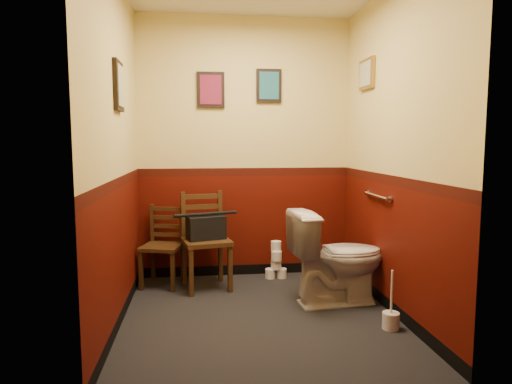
# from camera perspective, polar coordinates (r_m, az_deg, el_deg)

# --- Properties ---
(floor) EXTENTS (2.20, 2.40, 0.00)m
(floor) POSITION_cam_1_polar(r_m,az_deg,el_deg) (3.87, 0.47, -15.30)
(floor) COLOR black
(floor) RESTS_ON ground
(wall_back) EXTENTS (2.20, 0.00, 2.70)m
(wall_back) POSITION_cam_1_polar(r_m,az_deg,el_deg) (4.79, -1.41, 5.41)
(wall_back) COLOR #440B05
(wall_back) RESTS_ON ground
(wall_front) EXTENTS (2.20, 0.00, 2.70)m
(wall_front) POSITION_cam_1_polar(r_m,az_deg,el_deg) (2.41, 4.26, 4.48)
(wall_front) COLOR #440B05
(wall_front) RESTS_ON ground
(wall_left) EXTENTS (0.00, 2.40, 2.70)m
(wall_left) POSITION_cam_1_polar(r_m,az_deg,el_deg) (3.62, -17.09, 4.84)
(wall_left) COLOR #440B05
(wall_left) RESTS_ON ground
(wall_right) EXTENTS (0.00, 2.40, 2.70)m
(wall_right) POSITION_cam_1_polar(r_m,az_deg,el_deg) (3.90, 16.79, 4.93)
(wall_right) COLOR #440B05
(wall_right) RESTS_ON ground
(grab_bar) EXTENTS (0.05, 0.56, 0.06)m
(grab_bar) POSITION_cam_1_polar(r_m,az_deg,el_deg) (4.14, 14.84, -0.49)
(grab_bar) COLOR silver
(grab_bar) RESTS_ON wall_right
(framed_print_back_a) EXTENTS (0.28, 0.04, 0.36)m
(framed_print_back_a) POSITION_cam_1_polar(r_m,az_deg,el_deg) (4.78, -5.69, 12.59)
(framed_print_back_a) COLOR black
(framed_print_back_a) RESTS_ON wall_back
(framed_print_back_b) EXTENTS (0.26, 0.04, 0.34)m
(framed_print_back_b) POSITION_cam_1_polar(r_m,az_deg,el_deg) (4.83, 1.63, 13.14)
(framed_print_back_b) COLOR black
(framed_print_back_b) RESTS_ON wall_back
(framed_print_left) EXTENTS (0.04, 0.30, 0.38)m
(framed_print_left) POSITION_cam_1_polar(r_m,az_deg,el_deg) (3.74, -16.76, 12.56)
(framed_print_left) COLOR black
(framed_print_left) RESTS_ON wall_left
(framed_print_right) EXTENTS (0.04, 0.34, 0.28)m
(framed_print_right) POSITION_cam_1_polar(r_m,az_deg,el_deg) (4.49, 13.66, 14.14)
(framed_print_right) COLOR olive
(framed_print_right) RESTS_ON wall_right
(toilet) EXTENTS (0.88, 0.55, 0.82)m
(toilet) POSITION_cam_1_polar(r_m,az_deg,el_deg) (4.12, 10.12, -8.09)
(toilet) COLOR white
(toilet) RESTS_ON floor
(toilet_brush) EXTENTS (0.13, 0.13, 0.46)m
(toilet_brush) POSITION_cam_1_polar(r_m,az_deg,el_deg) (3.76, 16.50, -15.03)
(toilet_brush) COLOR silver
(toilet_brush) RESTS_ON floor
(chair_left) EXTENTS (0.45, 0.45, 0.79)m
(chair_left) POSITION_cam_1_polar(r_m,az_deg,el_deg) (4.64, -11.50, -6.60)
(chair_left) COLOR #432914
(chair_left) RESTS_ON floor
(chair_right) EXTENTS (0.51, 0.51, 0.93)m
(chair_right) POSITION_cam_1_polar(r_m,az_deg,el_deg) (4.50, -6.36, -6.02)
(chair_right) COLOR #432914
(chair_right) RESTS_ON floor
(handbag) EXTENTS (0.40, 0.28, 0.26)m
(handbag) POSITION_cam_1_polar(r_m,az_deg,el_deg) (4.43, -6.26, -4.43)
(handbag) COLOR black
(handbag) RESTS_ON chair_right
(tp_stack) EXTENTS (0.23, 0.14, 0.39)m
(tp_stack) POSITION_cam_1_polar(r_m,az_deg,el_deg) (4.83, 2.53, -8.80)
(tp_stack) COLOR silver
(tp_stack) RESTS_ON floor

